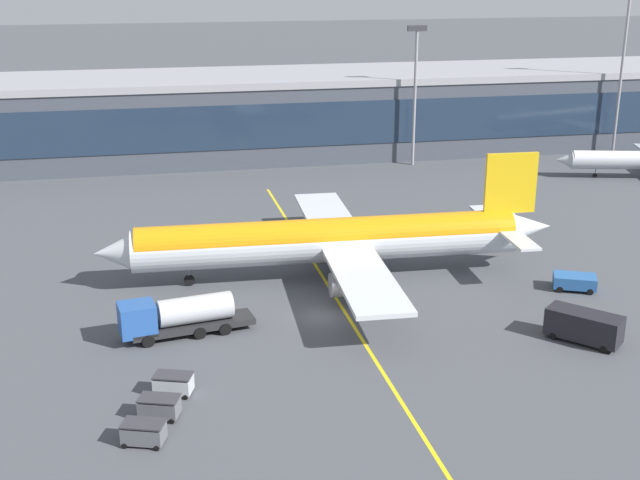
# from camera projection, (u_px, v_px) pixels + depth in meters

# --- Properties ---
(ground_plane) EXTENTS (700.00, 700.00, 0.00)m
(ground_plane) POSITION_uv_depth(u_px,v_px,m) (323.00, 317.00, 71.25)
(ground_plane) COLOR #47494F
(apron_lead_in_line) EXTENTS (1.73, 79.99, 0.01)m
(apron_lead_in_line) POSITION_uv_depth(u_px,v_px,m) (341.00, 306.00, 73.49)
(apron_lead_in_line) COLOR yellow
(apron_lead_in_line) RESTS_ON ground_plane
(terminal_building) EXTENTS (165.74, 20.76, 12.34)m
(terminal_building) POSITION_uv_depth(u_px,v_px,m) (296.00, 113.00, 129.98)
(terminal_building) COLOR #424751
(terminal_building) RESTS_ON ground_plane
(main_airliner) EXTENTS (43.97, 34.83, 11.49)m
(main_airliner) POSITION_uv_depth(u_px,v_px,m) (331.00, 240.00, 78.95)
(main_airliner) COLOR silver
(main_airliner) RESTS_ON ground_plane
(fuel_tanker) EXTENTS (11.07, 4.26, 3.25)m
(fuel_tanker) POSITION_uv_depth(u_px,v_px,m) (178.00, 316.00, 67.14)
(fuel_tanker) COLOR #232326
(fuel_tanker) RESTS_ON ground_plane
(lavatory_truck) EXTENTS (5.60, 5.84, 2.50)m
(lavatory_truck) POSITION_uv_depth(u_px,v_px,m) (582.00, 325.00, 66.28)
(lavatory_truck) COLOR black
(lavatory_truck) RESTS_ON ground_plane
(pushback_tug) EXTENTS (4.40, 3.64, 1.40)m
(pushback_tug) POSITION_uv_depth(u_px,v_px,m) (575.00, 281.00, 76.82)
(pushback_tug) COLOR #285B9E
(pushback_tug) RESTS_ON ground_plane
(baggage_cart_0) EXTENTS (3.00, 2.32, 1.48)m
(baggage_cart_0) POSITION_uv_depth(u_px,v_px,m) (144.00, 432.00, 52.42)
(baggage_cart_0) COLOR #595B60
(baggage_cart_0) RESTS_ON ground_plane
(baggage_cart_1) EXTENTS (3.00, 2.32, 1.48)m
(baggage_cart_1) POSITION_uv_depth(u_px,v_px,m) (159.00, 407.00, 55.43)
(baggage_cart_1) COLOR #595B60
(baggage_cart_1) RESTS_ON ground_plane
(baggage_cart_2) EXTENTS (3.00, 2.32, 1.48)m
(baggage_cart_2) POSITION_uv_depth(u_px,v_px,m) (173.00, 384.00, 58.43)
(baggage_cart_2) COLOR #B2B7BC
(baggage_cart_2) RESTS_ON ground_plane
(apron_light_mast_1) EXTENTS (2.80, 0.50, 20.07)m
(apron_light_mast_1) POSITION_uv_depth(u_px,v_px,m) (415.00, 83.00, 119.97)
(apron_light_mast_1) COLOR gray
(apron_light_mast_1) RESTS_ON ground_plane
(apron_light_mast_2) EXTENTS (2.80, 0.50, 25.30)m
(apron_light_mast_2) POSITION_uv_depth(u_px,v_px,m) (623.00, 59.00, 125.32)
(apron_light_mast_2) COLOR gray
(apron_light_mast_2) RESTS_ON ground_plane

